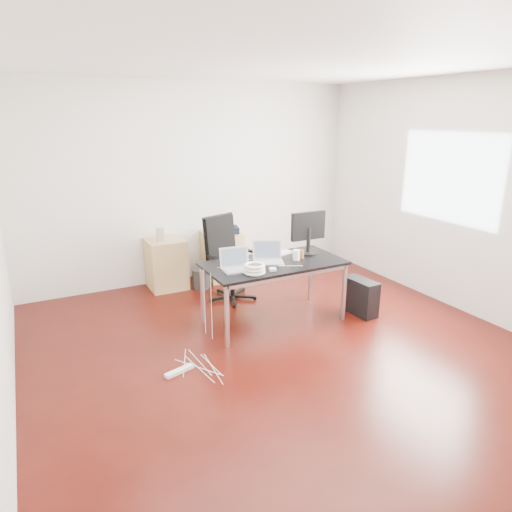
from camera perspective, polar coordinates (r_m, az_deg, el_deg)
name	(u,v)px	position (r m, az deg, el deg)	size (l,w,h in m)	color
room_shell	(285,216)	(4.45, 3.66, 5.01)	(5.00, 5.00, 5.00)	#340A05
desk	(274,267)	(5.24, 2.26, -1.34)	(1.60, 0.80, 0.73)	black
office_chair	(227,254)	(5.97, -3.59, 0.27)	(0.60, 0.61, 1.08)	black
filing_cabinet_left	(166,264)	(6.50, -11.14, -0.96)	(0.50, 0.50, 0.70)	tan
filing_cabinet_right	(222,256)	(6.77, -4.25, 0.05)	(0.50, 0.50, 0.70)	tan
pc_tower	(361,297)	(5.73, 12.93, -4.98)	(0.20, 0.45, 0.44)	black
wastebasket	(201,278)	(6.47, -6.89, -2.81)	(0.24, 0.24, 0.28)	black
power_strip	(179,371)	(4.52, -9.57, -13.98)	(0.30, 0.06, 0.04)	white
laptop_left	(237,265)	(4.96, -2.40, -1.08)	(0.35, 0.28, 0.23)	silver
laptop_right	(268,257)	(5.21, 1.56, -0.17)	(0.40, 0.36, 0.23)	silver
monitor	(308,230)	(5.52, 6.53, 3.19)	(0.45, 0.26, 0.51)	black
keyboard	(277,254)	(5.48, 2.58, 0.22)	(0.44, 0.14, 0.02)	white
cup_white	(296,255)	(5.30, 5.05, 0.13)	(0.08, 0.08, 0.12)	white
cup_brown	(301,254)	(5.38, 5.59, 0.25)	(0.08, 0.08, 0.10)	brown
cable_coil	(254,269)	(4.84, -0.19, -1.60)	(0.24, 0.24, 0.11)	white
power_adapter	(273,269)	(4.94, 2.11, -1.68)	(0.07, 0.07, 0.03)	white
speaker	(160,234)	(6.34, -11.87, 2.69)	(0.09, 0.08, 0.18)	#9E9E9E
navy_garment	(228,230)	(6.63, -3.54, 3.27)	(0.30, 0.24, 0.09)	black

